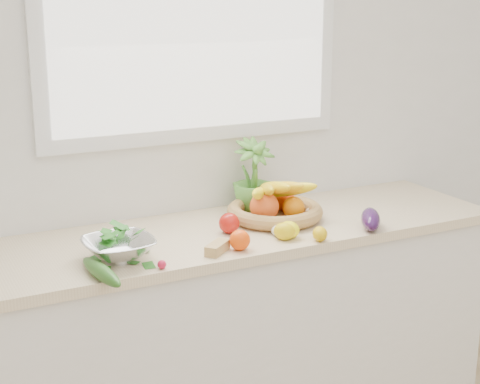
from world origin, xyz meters
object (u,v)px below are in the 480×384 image
fruit_basket (274,206)px  colander_with_spinach (118,243)px  eggplant (371,219)px  apple (229,223)px  cucumber (101,272)px  potted_herb (253,177)px

fruit_basket → colander_with_spinach: 0.73m
eggplant → apple: bearing=158.7°
cucumber → potted_herb: size_ratio=0.87×
apple → eggplant: 0.55m
cucumber → colander_with_spinach: bearing=52.9°
potted_herb → fruit_basket: (0.02, -0.15, -0.09)m
eggplant → colander_with_spinach: (-0.98, 0.10, 0.02)m
eggplant → colander_with_spinach: size_ratio=0.77×
cucumber → colander_with_spinach: 0.17m
fruit_basket → colander_with_spinach: size_ratio=1.58×
colander_with_spinach → potted_herb: bearing=25.0°
apple → cucumber: bearing=-157.8°
colander_with_spinach → cucumber: bearing=-127.1°
cucumber → eggplant: bearing=1.7°
apple → potted_herb: size_ratio=0.25×
apple → fruit_basket: (0.24, 0.08, 0.01)m
potted_herb → apple: bearing=-134.7°
apple → cucumber: apple is taller
apple → potted_herb: potted_herb is taller
potted_herb → fruit_basket: 0.18m
eggplant → potted_herb: 0.53m
apple → cucumber: (-0.57, -0.23, -0.01)m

